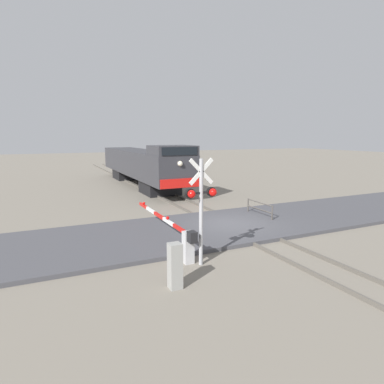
{
  "coord_description": "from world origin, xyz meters",
  "views": [
    {
      "loc": [
        -8.9,
        -14.19,
        4.67
      ],
      "look_at": [
        -1.11,
        2.38,
        1.53
      ],
      "focal_mm": 31.02,
      "sensor_mm": 36.0,
      "label": 1
    }
  ],
  "objects_px": {
    "locomotive": "(142,164)",
    "crossing_signal": "(201,200)",
    "guard_railing": "(260,208)",
    "utility_cabinet": "(175,266)",
    "crossing_gate": "(178,235)"
  },
  "relations": [
    {
      "from": "locomotive",
      "to": "crossing_signal",
      "type": "distance_m",
      "value": 20.04
    },
    {
      "from": "locomotive",
      "to": "guard_railing",
      "type": "height_order",
      "value": "locomotive"
    },
    {
      "from": "utility_cabinet",
      "to": "guard_railing",
      "type": "relative_size",
      "value": 0.62
    },
    {
      "from": "crossing_signal",
      "to": "utility_cabinet",
      "type": "xyz_separation_m",
      "value": [
        -1.57,
        -1.33,
        -1.69
      ]
    },
    {
      "from": "utility_cabinet",
      "to": "guard_railing",
      "type": "xyz_separation_m",
      "value": [
        7.67,
        6.08,
        -0.11
      ]
    },
    {
      "from": "locomotive",
      "to": "crossing_gate",
      "type": "xyz_separation_m",
      "value": [
        -4.07,
        -18.38,
        -1.19
      ]
    },
    {
      "from": "utility_cabinet",
      "to": "guard_railing",
      "type": "distance_m",
      "value": 9.78
    },
    {
      "from": "crossing_gate",
      "to": "utility_cabinet",
      "type": "bearing_deg",
      "value": -114.67
    },
    {
      "from": "locomotive",
      "to": "crossing_gate",
      "type": "distance_m",
      "value": 18.86
    },
    {
      "from": "guard_railing",
      "to": "utility_cabinet",
      "type": "bearing_deg",
      "value": -141.62
    },
    {
      "from": "crossing_gate",
      "to": "guard_railing",
      "type": "relative_size",
      "value": 2.85
    },
    {
      "from": "utility_cabinet",
      "to": "guard_railing",
      "type": "bearing_deg",
      "value": 38.38
    },
    {
      "from": "locomotive",
      "to": "crossing_gate",
      "type": "bearing_deg",
      "value": -102.48
    },
    {
      "from": "crossing_signal",
      "to": "utility_cabinet",
      "type": "height_order",
      "value": "crossing_signal"
    },
    {
      "from": "locomotive",
      "to": "guard_railing",
      "type": "distance_m",
      "value": 15.2
    }
  ]
}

